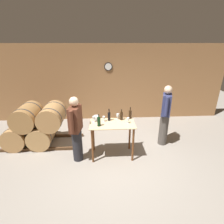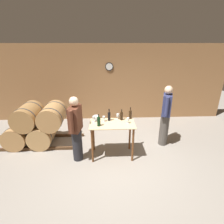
{
  "view_description": "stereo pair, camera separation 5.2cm",
  "coord_description": "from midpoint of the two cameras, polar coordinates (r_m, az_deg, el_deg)",
  "views": [
    {
      "loc": [
        -0.26,
        -3.33,
        2.7
      ],
      "look_at": [
        -0.03,
        0.57,
        1.16
      ],
      "focal_mm": 28.0,
      "sensor_mm": 36.0,
      "label": 1
    },
    {
      "loc": [
        -0.21,
        -3.33,
        2.7
      ],
      "look_at": [
        -0.03,
        0.57,
        1.16
      ],
      "focal_mm": 28.0,
      "sensor_mm": 36.0,
      "label": 2
    }
  ],
  "objects": [
    {
      "name": "ground_plane",
      "position": [
        4.29,
        1.21,
        -17.41
      ],
      "size": [
        14.0,
        14.0,
        0.0
      ],
      "primitive_type": "plane",
      "color": "gray"
    },
    {
      "name": "back_wall",
      "position": [
        6.36,
        -0.4,
        9.35
      ],
      "size": [
        8.4,
        0.08,
        2.7
      ],
      "color": "#996B42",
      "rests_on": "ground_plane"
    },
    {
      "name": "barrel_rack",
      "position": [
        5.29,
        -23.35,
        -4.0
      ],
      "size": [
        2.83,
        0.89,
        1.18
      ],
      "color": "#4C331E",
      "rests_on": "ground_plane"
    },
    {
      "name": "tasting_table",
      "position": [
        4.29,
        0.41,
        -5.95
      ],
      "size": [
        1.08,
        0.63,
        0.91
      ],
      "color": "#D1B284",
      "rests_on": "ground_plane"
    },
    {
      "name": "wine_bottle_far_left",
      "position": [
        4.04,
        -3.98,
        -3.08
      ],
      "size": [
        0.08,
        0.08,
        0.29
      ],
      "color": "black",
      "rests_on": "tasting_table"
    },
    {
      "name": "wine_bottle_left",
      "position": [
        4.3,
        -0.61,
        -1.37
      ],
      "size": [
        0.07,
        0.07,
        0.3
      ],
      "color": "black",
      "rests_on": "tasting_table"
    },
    {
      "name": "wine_bottle_center",
      "position": [
        4.34,
        3.45,
        -1.25
      ],
      "size": [
        0.07,
        0.07,
        0.28
      ],
      "color": "black",
      "rests_on": "tasting_table"
    },
    {
      "name": "wine_bottle_right",
      "position": [
        4.44,
        6.32,
        -0.77
      ],
      "size": [
        0.07,
        0.07,
        0.3
      ],
      "color": "black",
      "rests_on": "tasting_table"
    },
    {
      "name": "wine_glass_near_left",
      "position": [
        4.24,
        -5.68,
        -1.87
      ],
      "size": [
        0.06,
        0.06,
        0.15
      ],
      "color": "silver",
      "rests_on": "tasting_table"
    },
    {
      "name": "wine_glass_near_center",
      "position": [
        4.26,
        -2.37,
        -1.85
      ],
      "size": [
        0.06,
        0.06,
        0.14
      ],
      "color": "silver",
      "rests_on": "tasting_table"
    },
    {
      "name": "wine_glass_near_right",
      "position": [
        4.38,
        2.24,
        -1.08
      ],
      "size": [
        0.07,
        0.07,
        0.15
      ],
      "color": "silver",
      "rests_on": "tasting_table"
    },
    {
      "name": "wine_glass_far_side",
      "position": [
        4.19,
        5.61,
        -2.4
      ],
      "size": [
        0.06,
        0.06,
        0.14
      ],
      "color": "silver",
      "rests_on": "tasting_table"
    },
    {
      "name": "ice_bucket",
      "position": [
        4.39,
        -4.79,
        -1.86
      ],
      "size": [
        0.14,
        0.14,
        0.11
      ],
      "color": "silver",
      "rests_on": "tasting_table"
    },
    {
      "name": "person_host",
      "position": [
        4.92,
        17.4,
        -0.92
      ],
      "size": [
        0.34,
        0.56,
        1.7
      ],
      "color": "#4C4742",
      "rests_on": "ground_plane"
    },
    {
      "name": "person_visitor_with_scarf",
      "position": [
        4.16,
        -11.33,
        -5.23
      ],
      "size": [
        0.29,
        0.58,
        1.62
      ],
      "color": "#232328",
      "rests_on": "ground_plane"
    }
  ]
}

